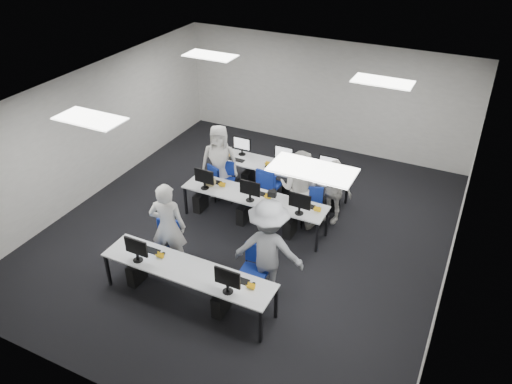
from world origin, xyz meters
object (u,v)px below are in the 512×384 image
at_px(student_0, 168,227).
at_px(chair_3, 264,202).
at_px(desk_front, 187,271).
at_px(chair_1, 253,281).
at_px(student_2, 220,161).
at_px(student_1, 299,188).
at_px(desk_mid, 254,198).
at_px(chair_0, 167,253).
at_px(photographer, 268,249).
at_px(chair_7, 311,208).
at_px(chair_2, 225,188).
at_px(student_3, 333,191).
at_px(chair_5, 220,185).
at_px(chair_4, 312,214).
at_px(chair_6, 269,192).

bearing_deg(student_0, chair_3, -126.94).
bearing_deg(desk_front, chair_1, 34.12).
bearing_deg(student_2, student_1, -29.69).
bearing_deg(desk_mid, chair_0, -114.63).
bearing_deg(desk_front, chair_0, 144.50).
height_order(chair_3, photographer, photographer).
relative_size(chair_7, student_1, 0.54).
bearing_deg(chair_2, chair_0, -104.41).
distance_m(chair_2, student_2, 0.65).
xyz_separation_m(desk_mid, chair_2, (-1.09, 0.67, -0.40)).
distance_m(desk_front, student_0, 1.08).
distance_m(chair_0, photographer, 2.17).
height_order(chair_0, student_3, student_3).
relative_size(chair_7, student_3, 0.64).
relative_size(chair_0, student_2, 0.54).
xyz_separation_m(student_1, student_3, (0.62, 0.44, -0.13)).
bearing_deg(chair_5, chair_4, 17.68).
height_order(desk_mid, photographer, photographer).
relative_size(desk_front, chair_0, 3.38).
height_order(chair_0, chair_7, chair_7).
distance_m(student_0, student_3, 3.66).
relative_size(chair_4, student_2, 0.48).
xyz_separation_m(student_0, student_2, (-0.47, 2.76, -0.05)).
relative_size(chair_2, student_0, 0.48).
bearing_deg(chair_2, chair_6, -4.93).
distance_m(chair_3, student_1, 1.02).
distance_m(chair_0, chair_6, 3.00).
bearing_deg(student_3, chair_3, -154.07).
bearing_deg(chair_5, chair_2, 3.41).
xyz_separation_m(chair_1, chair_4, (0.17, 2.53, -0.05)).
relative_size(student_0, student_2, 1.06).
bearing_deg(chair_7, chair_0, -147.02).
height_order(chair_4, chair_5, chair_5).
bearing_deg(student_0, photographer, 166.45).
bearing_deg(chair_6, desk_front, -84.97).
distance_m(chair_4, student_2, 2.50).
xyz_separation_m(chair_5, student_1, (2.08, -0.23, 0.61)).
xyz_separation_m(student_0, photographer, (1.98, 0.18, 0.04)).
bearing_deg(photographer, chair_0, -4.62).
bearing_deg(desk_mid, photographer, -56.84).
distance_m(chair_0, chair_5, 2.71).
relative_size(desk_mid, chair_7, 3.37).
distance_m(chair_1, student_3, 2.95).
xyz_separation_m(chair_2, student_2, (-0.21, 0.15, 0.60)).
xyz_separation_m(student_2, student_3, (2.73, 0.11, -0.13)).
height_order(chair_3, chair_5, chair_3).
distance_m(chair_0, student_3, 3.74).
bearing_deg(chair_0, student_0, -4.23).
height_order(chair_3, student_0, student_0).
xyz_separation_m(chair_1, student_2, (-2.25, 2.77, 0.56)).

